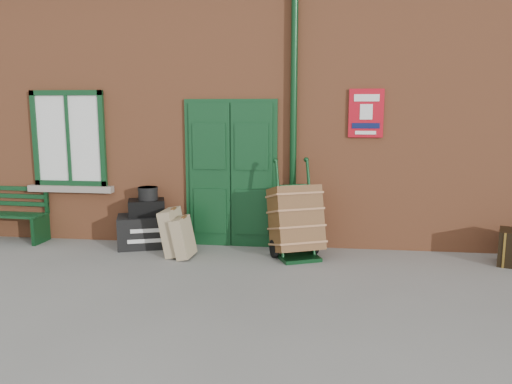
# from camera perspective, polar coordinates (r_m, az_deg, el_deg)

# --- Properties ---
(ground) EXTENTS (80.00, 80.00, 0.00)m
(ground) POSITION_cam_1_polar(r_m,az_deg,el_deg) (6.45, -2.46, -9.64)
(ground) COLOR gray
(ground) RESTS_ON ground
(station_building) EXTENTS (10.30, 4.30, 4.36)m
(station_building) POSITION_cam_1_polar(r_m,az_deg,el_deg) (9.56, 1.04, 9.78)
(station_building) COLOR #AC5D37
(station_building) RESTS_ON ground
(bench) EXTENTS (1.47, 0.52, 0.90)m
(bench) POSITION_cam_1_polar(r_m,az_deg,el_deg) (9.07, -26.93, -2.10)
(bench) COLOR #0F391B
(bench) RESTS_ON ground
(houdini_trunk) EXTENTS (1.10, 0.83, 0.49)m
(houdini_trunk) POSITION_cam_1_polar(r_m,az_deg,el_deg) (7.93, -11.96, -4.35)
(houdini_trunk) COLOR black
(houdini_trunk) RESTS_ON ground
(strongbox) EXTENTS (0.64, 0.55, 0.24)m
(strongbox) POSITION_cam_1_polar(r_m,az_deg,el_deg) (7.87, -12.39, -1.74)
(strongbox) COLOR black
(strongbox) RESTS_ON houdini_trunk
(hatbox) EXTENTS (0.37, 0.37, 0.20)m
(hatbox) POSITION_cam_1_polar(r_m,az_deg,el_deg) (7.82, -12.24, -0.16)
(hatbox) COLOR black
(hatbox) RESTS_ON strongbox
(suitcase_back) EXTENTS (0.34, 0.50, 0.69)m
(suitcase_back) POSITION_cam_1_polar(r_m,az_deg,el_deg) (7.37, -9.47, -4.53)
(suitcase_back) COLOR tan
(suitcase_back) RESTS_ON ground
(suitcase_front) EXTENTS (0.31, 0.45, 0.59)m
(suitcase_front) POSITION_cam_1_polar(r_m,az_deg,el_deg) (7.24, -8.32, -5.14)
(suitcase_front) COLOR tan
(suitcase_front) RESTS_ON ground
(porter_trolley) EXTENTS (0.90, 0.93, 1.38)m
(porter_trolley) POSITION_cam_1_polar(r_m,az_deg,el_deg) (7.17, 4.56, -3.26)
(porter_trolley) COLOR #0D3417
(porter_trolley) RESTS_ON ground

